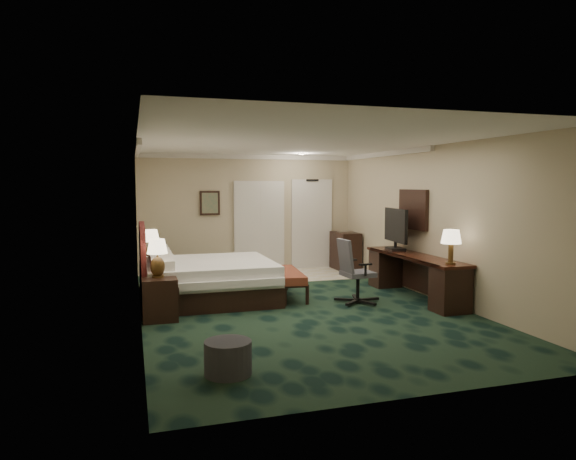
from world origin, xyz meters
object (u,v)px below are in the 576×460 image
object	(u,v)px
nightstand_far	(151,275)
lamp_near	(157,258)
minibar	(345,251)
ottoman	(228,358)
tv	(396,229)
desk_chair	(358,271)
nightstand_near	(160,299)
bed	(210,280)
lamp_far	(151,245)
desk	(414,276)
bed_bench	(286,284)

from	to	relation	value
nightstand_far	lamp_near	bearing A→B (deg)	-89.47
lamp_near	minibar	size ratio (longest dim) A/B	0.64
ottoman	tv	distance (m)	5.24
lamp_near	desk_chair	size ratio (longest dim) A/B	0.52
nightstand_near	tv	xyz separation A→B (m)	(4.42, 0.90, 0.85)
desk_chair	bed	bearing A→B (deg)	154.24
lamp_near	lamp_far	bearing A→B (deg)	90.18
bed	tv	size ratio (longest dim) A/B	2.12
lamp_near	desk	bearing A→B (deg)	2.07
lamp_far	desk_chair	world-z (taller)	lamp_far
desk	desk_chair	world-z (taller)	desk_chair
ottoman	desk_chair	size ratio (longest dim) A/B	0.46
lamp_far	ottoman	distance (m)	4.99
nightstand_near	nightstand_far	world-z (taller)	nightstand_near
lamp_far	minibar	size ratio (longest dim) A/B	0.69
lamp_near	minibar	world-z (taller)	lamp_near
desk	nightstand_far	bearing A→B (deg)	153.62
bed_bench	ottoman	size ratio (longest dim) A/B	2.80
nightstand_far	desk	world-z (taller)	desk
bed	ottoman	distance (m)	3.62
desk_chair	lamp_far	bearing A→B (deg)	141.97
nightstand_near	ottoman	bearing A→B (deg)	-77.12
bed	lamp_near	distance (m)	1.52
bed	lamp_far	distance (m)	1.68
bed	tv	xyz separation A→B (m)	(3.51, -0.19, 0.82)
bed_bench	desk_chair	bearing A→B (deg)	-29.43
desk_chair	minibar	bearing A→B (deg)	66.63
ottoman	tv	bearing A→B (deg)	41.60
tv	nightstand_far	bearing A→B (deg)	168.58
lamp_near	tv	distance (m)	4.53
bed_bench	desk_chair	distance (m)	1.34
bed	nightstand_far	size ratio (longest dim) A/B	4.02
nightstand_near	minibar	bearing A→B (deg)	36.83
desk_chair	bed_bench	bearing A→B (deg)	140.72
nightstand_near	ottoman	distance (m)	2.59
bed	ottoman	bearing A→B (deg)	-95.27
nightstand_near	bed_bench	world-z (taller)	nightstand_near
lamp_far	bed_bench	world-z (taller)	lamp_far
tv	desk_chair	xyz separation A→B (m)	(-1.13, -0.78, -0.62)
desk	minibar	xyz separation A→B (m)	(0.02, 3.14, 0.06)
nightstand_far	bed_bench	distance (m)	2.74
lamp_near	tv	world-z (taller)	tv
tv	lamp_near	bearing A→B (deg)	-161.72
ottoman	minibar	world-z (taller)	minibar
desk	minibar	size ratio (longest dim) A/B	2.98
bed_bench	tv	distance (m)	2.37
lamp_near	desk_chair	bearing A→B (deg)	1.53
lamp_near	ottoman	bearing A→B (deg)	-76.93
tv	minibar	bearing A→B (deg)	96.77
bed	minibar	size ratio (longest dim) A/B	2.41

